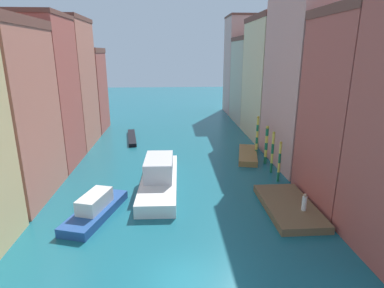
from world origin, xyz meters
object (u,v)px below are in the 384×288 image
(person_on_dock, at_px, (304,202))
(mooring_pole_2, at_px, (266,144))
(motorboat_1, at_px, (95,208))
(mooring_pole_1, at_px, (272,152))
(mooring_pole_0, at_px, (279,161))
(motorboat_0, at_px, (248,155))
(mooring_pole_3, at_px, (257,136))
(vaporetto_white, at_px, (159,177))
(gondola_black, at_px, (132,137))
(waterfront_dock, at_px, (289,206))

(person_on_dock, xyz_separation_m, mooring_pole_2, (0.62, 12.16, 1.05))
(mooring_pole_2, relative_size, motorboat_1, 0.61)
(mooring_pole_1, xyz_separation_m, mooring_pole_2, (0.20, 2.82, -0.01))
(mooring_pole_0, relative_size, motorboat_1, 0.56)
(mooring_pole_1, distance_m, mooring_pole_2, 2.82)
(motorboat_0, xyz_separation_m, motorboat_1, (-15.18, -13.14, 0.33))
(motorboat_1, bearing_deg, mooring_pole_0, 19.17)
(mooring_pole_3, bearing_deg, vaporetto_white, -143.55)
(person_on_dock, bearing_deg, mooring_pole_0, 87.01)
(person_on_dock, bearing_deg, gondola_black, 123.64)
(motorboat_1, bearing_deg, mooring_pole_2, 33.17)
(person_on_dock, xyz_separation_m, mooring_pole_3, (0.33, 15.03, 1.31))
(mooring_pole_2, distance_m, motorboat_0, 3.33)
(mooring_pole_3, xyz_separation_m, vaporetto_white, (-11.59, -8.56, -1.51))
(mooring_pole_1, bearing_deg, motorboat_0, 104.20)
(mooring_pole_0, distance_m, mooring_pole_1, 2.38)
(person_on_dock, relative_size, mooring_pole_3, 0.28)
(waterfront_dock, bearing_deg, gondola_black, 123.77)
(person_on_dock, bearing_deg, waterfront_dock, 121.06)
(mooring_pole_0, height_order, gondola_black, mooring_pole_0)
(gondola_black, relative_size, motorboat_1, 1.17)
(mooring_pole_0, height_order, vaporetto_white, mooring_pole_0)
(waterfront_dock, height_order, motorboat_1, motorboat_1)
(person_on_dock, distance_m, mooring_pole_1, 9.41)
(mooring_pole_1, distance_m, motorboat_0, 5.58)
(mooring_pole_2, distance_m, gondola_black, 20.29)
(waterfront_dock, height_order, mooring_pole_0, mooring_pole_0)
(gondola_black, bearing_deg, mooring_pole_1, -41.67)
(mooring_pole_1, relative_size, mooring_pole_2, 1.01)
(mooring_pole_0, xyz_separation_m, motorboat_0, (-1.23, 7.44, -1.76))
(vaporetto_white, relative_size, motorboat_1, 1.67)
(mooring_pole_1, bearing_deg, motorboat_1, -153.87)
(person_on_dock, height_order, vaporetto_white, vaporetto_white)
(gondola_black, height_order, motorboat_1, motorboat_1)
(waterfront_dock, relative_size, motorboat_0, 1.05)
(waterfront_dock, height_order, person_on_dock, person_on_dock)
(motorboat_0, distance_m, motorboat_1, 20.08)
(person_on_dock, xyz_separation_m, mooring_pole_0, (0.36, 6.97, 0.87))
(person_on_dock, height_order, mooring_pole_1, mooring_pole_1)
(mooring_pole_0, bearing_deg, mooring_pole_1, 88.73)
(vaporetto_white, bearing_deg, waterfront_dock, -26.62)
(vaporetto_white, bearing_deg, gondola_black, 104.80)
(mooring_pole_2, relative_size, gondola_black, 0.52)
(mooring_pole_1, height_order, mooring_pole_3, mooring_pole_3)
(mooring_pole_1, distance_m, gondola_black, 21.87)
(person_on_dock, bearing_deg, motorboat_0, 93.44)
(mooring_pole_2, height_order, motorboat_0, mooring_pole_2)
(vaporetto_white, xyz_separation_m, motorboat_1, (-4.78, -5.20, -0.36))
(waterfront_dock, bearing_deg, vaporetto_white, 153.38)
(motorboat_1, bearing_deg, gondola_black, 89.51)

